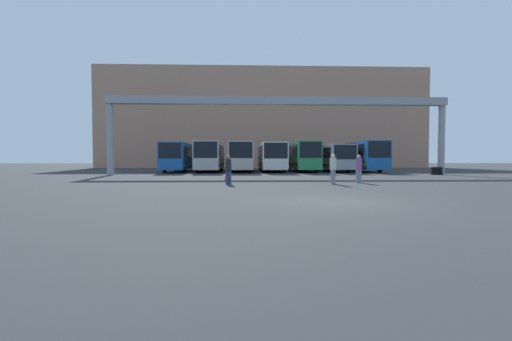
# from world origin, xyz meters

# --- Properties ---
(ground_plane) EXTENTS (200.00, 200.00, 0.00)m
(ground_plane) POSITION_xyz_m (0.00, 0.00, 0.00)
(ground_plane) COLOR #2D3033
(building_backdrop) EXTENTS (53.36, 12.00, 16.13)m
(building_backdrop) POSITION_xyz_m (0.00, 48.72, 8.06)
(building_backdrop) COLOR tan
(building_backdrop) RESTS_ON ground
(overhead_gantry) EXTENTS (30.90, 0.80, 7.08)m
(overhead_gantry) POSITION_xyz_m (0.00, 19.74, 5.99)
(overhead_gantry) COLOR gray
(overhead_gantry) RESTS_ON ground
(bus_slot_0) EXTENTS (2.48, 10.52, 3.15)m
(bus_slot_0) POSITION_xyz_m (-10.46, 27.75, 1.82)
(bus_slot_0) COLOR #1959A5
(bus_slot_0) RESTS_ON ground
(bus_slot_1) EXTENTS (2.59, 10.21, 3.28)m
(bus_slot_1) POSITION_xyz_m (-6.97, 27.59, 1.89)
(bus_slot_1) COLOR beige
(bus_slot_1) RESTS_ON ground
(bus_slot_2) EXTENTS (2.57, 11.66, 3.26)m
(bus_slot_2) POSITION_xyz_m (-3.49, 28.32, 1.88)
(bus_slot_2) COLOR beige
(bus_slot_2) RESTS_ON ground
(bus_slot_3) EXTENTS (2.59, 11.56, 3.17)m
(bus_slot_3) POSITION_xyz_m (0.00, 28.27, 1.83)
(bus_slot_3) COLOR silver
(bus_slot_3) RESTS_ON ground
(bus_slot_4) EXTENTS (2.46, 10.52, 3.28)m
(bus_slot_4) POSITION_xyz_m (3.49, 27.74, 1.89)
(bus_slot_4) COLOR #268C4C
(bus_slot_4) RESTS_ON ground
(bus_slot_5) EXTENTS (2.55, 11.80, 2.97)m
(bus_slot_5) POSITION_xyz_m (6.97, 28.39, 1.72)
(bus_slot_5) COLOR #999EA5
(bus_slot_5) RESTS_ON ground
(bus_slot_6) EXTENTS (2.55, 12.02, 3.34)m
(bus_slot_6) POSITION_xyz_m (10.46, 28.50, 1.92)
(bus_slot_6) COLOR #1959A5
(bus_slot_6) RESTS_ON ground
(pedestrian_near_right) EXTENTS (0.36, 0.36, 1.72)m
(pedestrian_near_right) POSITION_xyz_m (3.84, 9.29, 0.91)
(pedestrian_near_right) COLOR gray
(pedestrian_near_right) RESTS_ON ground
(pedestrian_mid_left) EXTENTS (0.37, 0.37, 1.76)m
(pedestrian_mid_left) POSITION_xyz_m (1.96, 8.19, 0.93)
(pedestrian_mid_left) COLOR gray
(pedestrian_mid_left) RESTS_ON ground
(pedestrian_far_center) EXTENTS (0.35, 0.35, 1.66)m
(pedestrian_far_center) POSITION_xyz_m (-4.09, 8.33, 0.88)
(pedestrian_far_center) COLOR navy
(pedestrian_far_center) RESTS_ON ground
(traffic_cone) EXTENTS (0.49, 0.49, 0.75)m
(traffic_cone) POSITION_xyz_m (-4.32, 11.98, 0.37)
(traffic_cone) COLOR orange
(traffic_cone) RESTS_ON ground
(tire_stack) EXTENTS (1.04, 1.04, 0.72)m
(tire_stack) POSITION_xyz_m (14.65, 19.57, 0.36)
(tire_stack) COLOR black
(tire_stack) RESTS_ON ground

